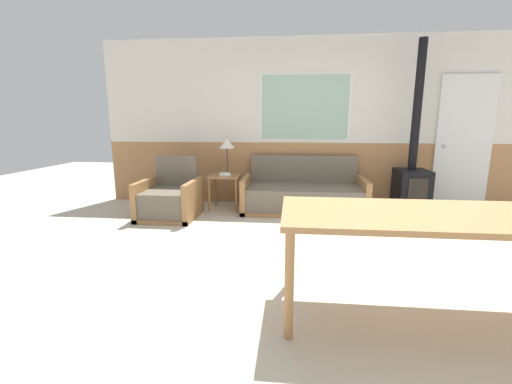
{
  "coord_description": "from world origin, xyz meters",
  "views": [
    {
      "loc": [
        -0.44,
        -3.15,
        1.38
      ],
      "look_at": [
        -0.87,
        0.96,
        0.53
      ],
      "focal_mm": 24.0,
      "sensor_mm": 36.0,
      "label": 1
    }
  ],
  "objects_px": {
    "wood_stove": "(412,175)",
    "dining_table": "(436,223)",
    "table_lamp": "(227,145)",
    "armchair": "(170,200)",
    "couch": "(303,196)",
    "side_table": "(225,181)"
  },
  "relations": [
    {
      "from": "side_table",
      "to": "wood_stove",
      "type": "xyz_separation_m",
      "value": [
        2.86,
        0.01,
        0.14
      ]
    },
    {
      "from": "side_table",
      "to": "table_lamp",
      "type": "xyz_separation_m",
      "value": [
        0.03,
        0.08,
        0.57
      ]
    },
    {
      "from": "couch",
      "to": "armchair",
      "type": "relative_size",
      "value": 2.16
    },
    {
      "from": "couch",
      "to": "side_table",
      "type": "distance_m",
      "value": 1.26
    },
    {
      "from": "side_table",
      "to": "wood_stove",
      "type": "height_order",
      "value": "wood_stove"
    },
    {
      "from": "armchair",
      "to": "couch",
      "type": "bearing_deg",
      "value": 3.38
    },
    {
      "from": "side_table",
      "to": "dining_table",
      "type": "bearing_deg",
      "value": -55.07
    },
    {
      "from": "dining_table",
      "to": "table_lamp",
      "type": "bearing_deg",
      "value": 123.83
    },
    {
      "from": "armchair",
      "to": "dining_table",
      "type": "bearing_deg",
      "value": -52.83
    },
    {
      "from": "side_table",
      "to": "armchair",
      "type": "bearing_deg",
      "value": -141.63
    },
    {
      "from": "table_lamp",
      "to": "dining_table",
      "type": "height_order",
      "value": "table_lamp"
    },
    {
      "from": "couch",
      "to": "wood_stove",
      "type": "relative_size",
      "value": 0.74
    },
    {
      "from": "table_lamp",
      "to": "dining_table",
      "type": "xyz_separation_m",
      "value": [
        2.02,
        -3.01,
        -0.32
      ]
    },
    {
      "from": "couch",
      "to": "dining_table",
      "type": "relative_size",
      "value": 0.89
    },
    {
      "from": "armchair",
      "to": "wood_stove",
      "type": "height_order",
      "value": "wood_stove"
    },
    {
      "from": "table_lamp",
      "to": "wood_stove",
      "type": "xyz_separation_m",
      "value": [
        2.83,
        -0.08,
        -0.43
      ]
    },
    {
      "from": "dining_table",
      "to": "wood_stove",
      "type": "bearing_deg",
      "value": 74.46
    },
    {
      "from": "table_lamp",
      "to": "dining_table",
      "type": "bearing_deg",
      "value": -56.17
    },
    {
      "from": "side_table",
      "to": "table_lamp",
      "type": "height_order",
      "value": "table_lamp"
    },
    {
      "from": "armchair",
      "to": "table_lamp",
      "type": "distance_m",
      "value": 1.25
    },
    {
      "from": "wood_stove",
      "to": "dining_table",
      "type": "bearing_deg",
      "value": -105.54
    },
    {
      "from": "couch",
      "to": "armchair",
      "type": "height_order",
      "value": "armchair"
    }
  ]
}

